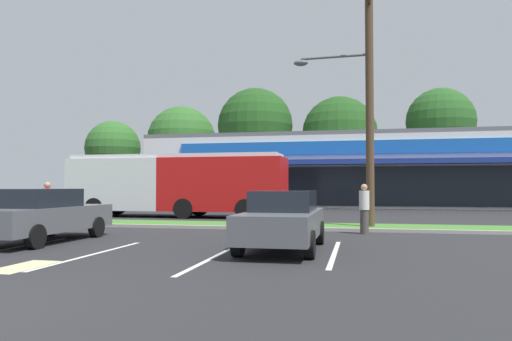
# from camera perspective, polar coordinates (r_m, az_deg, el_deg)

# --- Properties ---
(grass_median) EXTENTS (56.00, 2.20, 0.12)m
(grass_median) POSITION_cam_1_polar(r_m,az_deg,el_deg) (19.80, -6.58, -6.34)
(grass_median) COLOR #427A2D
(grass_median) RESTS_ON ground_plane
(curb_lip) EXTENTS (56.00, 0.24, 0.12)m
(curb_lip) POSITION_cam_1_polar(r_m,az_deg,el_deg) (18.65, -7.78, -6.62)
(curb_lip) COLOR #99968C
(curb_lip) RESTS_ON ground_plane
(parking_stripe_0) EXTENTS (0.12, 4.80, 0.01)m
(parking_stripe_0) POSITION_cam_1_polar(r_m,az_deg,el_deg) (14.12, -27.13, -8.20)
(parking_stripe_0) COLOR silver
(parking_stripe_0) RESTS_ON ground_plane
(parking_stripe_1) EXTENTS (0.12, 4.80, 0.01)m
(parking_stripe_1) POSITION_cam_1_polar(r_m,az_deg,el_deg) (12.17, -18.75, -9.36)
(parking_stripe_1) COLOR silver
(parking_stripe_1) RESTS_ON ground_plane
(parking_stripe_2) EXTENTS (0.12, 4.80, 0.01)m
(parking_stripe_2) POSITION_cam_1_polar(r_m,az_deg,el_deg) (11.08, -5.08, -10.20)
(parking_stripe_2) COLOR silver
(parking_stripe_2) RESTS_ON ground_plane
(parking_stripe_3) EXTENTS (0.12, 4.80, 0.01)m
(parking_stripe_3) POSITION_cam_1_polar(r_m,az_deg,el_deg) (11.88, 9.26, -9.62)
(parking_stripe_3) COLOR silver
(parking_stripe_3) RESTS_ON ground_plane
(lot_arrow) EXTENTS (0.70, 1.60, 0.01)m
(lot_arrow) POSITION_cam_1_polar(r_m,az_deg,el_deg) (10.88, -25.87, -10.18)
(lot_arrow) COLOR beige
(lot_arrow) RESTS_ON ground_plane
(storefront_building) EXTENTS (31.59, 13.27, 5.62)m
(storefront_building) POSITION_cam_1_polar(r_m,az_deg,el_deg) (40.70, 11.21, -0.13)
(storefront_building) COLOR silver
(storefront_building) RESTS_ON ground_plane
(tree_far_left) EXTENTS (6.26, 6.26, 9.10)m
(tree_far_left) POSITION_cam_1_polar(r_m,az_deg,el_deg) (57.83, -16.55, 2.54)
(tree_far_left) COLOR #473323
(tree_far_left) RESTS_ON ground_plane
(tree_left) EXTENTS (7.61, 7.61, 10.51)m
(tree_left) POSITION_cam_1_polar(r_m,az_deg,el_deg) (54.54, -8.79, 3.52)
(tree_left) COLOR #473323
(tree_left) RESTS_ON ground_plane
(tree_mid_left) EXTENTS (7.72, 7.72, 11.66)m
(tree_mid_left) POSITION_cam_1_polar(r_m,az_deg,el_deg) (49.70, -0.08, 5.29)
(tree_mid_left) COLOR #473323
(tree_mid_left) RESTS_ON ground_plane
(tree_mid) EXTENTS (7.39, 7.39, 10.44)m
(tree_mid) POSITION_cam_1_polar(r_m,az_deg,el_deg) (48.35, 9.84, 4.26)
(tree_mid) COLOR #473323
(tree_mid) RESTS_ON ground_plane
(tree_mid_right) EXTENTS (6.66, 6.66, 11.30)m
(tree_mid_right) POSITION_cam_1_polar(r_m,az_deg,el_deg) (51.18, 20.98, 5.38)
(tree_mid_right) COLOR #473323
(tree_mid_right) RESTS_ON ground_plane
(utility_pole) EXTENTS (3.03, 2.40, 9.11)m
(utility_pole) POSITION_cam_1_polar(r_m,az_deg,el_deg) (18.72, 12.80, 8.28)
(utility_pole) COLOR #4C3826
(utility_pole) RESTS_ON ground_plane
(city_bus) EXTENTS (11.55, 2.74, 3.25)m
(city_bus) POSITION_cam_1_polar(r_m,az_deg,el_deg) (25.58, -9.40, -1.49)
(city_bus) COLOR #B71414
(city_bus) RESTS_ON ground_plane
(car_0) EXTENTS (1.85, 4.48, 1.49)m
(car_0) POSITION_cam_1_polar(r_m,az_deg,el_deg) (12.32, 3.21, -5.81)
(car_0) COLOR #515459
(car_0) RESTS_ON ground_plane
(car_1) EXTENTS (4.42, 1.86, 1.44)m
(car_1) POSITION_cam_1_polar(r_m,az_deg,el_deg) (33.76, -17.09, -3.25)
(car_1) COLOR #9E998C
(car_1) RESTS_ON ground_plane
(car_2) EXTENTS (1.90, 4.76, 1.54)m
(car_2) POSITION_cam_1_polar(r_m,az_deg,el_deg) (15.27, -23.94, -4.81)
(car_2) COLOR #515459
(car_2) RESTS_ON ground_plane
(pedestrian_near_bench) EXTENTS (0.36, 0.36, 1.77)m
(pedestrian_near_bench) POSITION_cam_1_polar(r_m,az_deg,el_deg) (19.14, -23.46, -3.88)
(pedestrian_near_bench) COLOR #726651
(pedestrian_near_bench) RESTS_ON ground_plane
(pedestrian_by_pole) EXTENTS (0.34, 0.34, 1.68)m
(pedestrian_by_pole) POSITION_cam_1_polar(r_m,az_deg,el_deg) (16.69, 12.68, -4.44)
(pedestrian_by_pole) COLOR #47423D
(pedestrian_by_pole) RESTS_ON ground_plane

